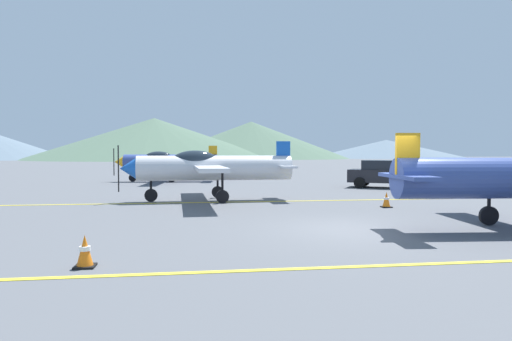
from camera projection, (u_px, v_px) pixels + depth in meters
name	position (u px, v px, depth m)	size (l,w,h in m)	color
ground_plane	(358.00, 230.00, 11.96)	(400.00, 400.00, 0.00)	#54565B
apron_line_near	(432.00, 264.00, 8.26)	(80.00, 0.16, 0.01)	yellow
apron_line_far	(297.00, 201.00, 19.00)	(80.00, 0.16, 0.01)	yellow
airplane_mid	(209.00, 167.00, 19.15)	(7.43, 8.56, 2.57)	silver
airplane_far	(167.00, 161.00, 31.90)	(7.47, 8.59, 2.57)	#33478C
car_sedan	(386.00, 173.00, 26.15)	(4.62, 3.74, 1.62)	black
traffic_cone_front	(386.00, 200.00, 16.79)	(0.36, 0.36, 0.59)	black
traffic_cone_side	(85.00, 251.00, 8.01)	(0.36, 0.36, 0.59)	black
hill_centerleft	(154.00, 139.00, 138.56)	(76.34, 76.34, 12.81)	#4C6651
hill_centerright	(251.00, 140.00, 158.52)	(68.99, 68.99, 13.10)	#4C6651
hill_right	(386.00, 149.00, 171.82)	(59.07, 59.07, 6.99)	slate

